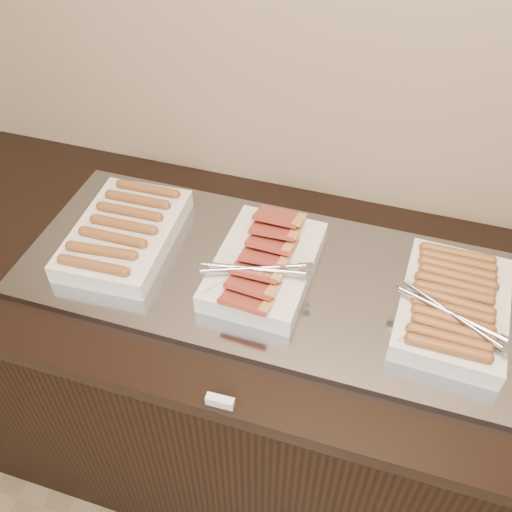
{
  "coord_description": "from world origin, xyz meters",
  "views": [
    {
      "loc": [
        0.25,
        1.22,
        1.92
      ],
      "look_at": [
        -0.04,
        2.13,
        0.97
      ],
      "focal_mm": 40.0,
      "sensor_mm": 36.0,
      "label": 1
    }
  ],
  "objects_px": {
    "warming_tray": "(267,276)",
    "dish_right": "(453,306)",
    "dish_left": "(125,233)",
    "dish_center": "(264,264)",
    "counter": "(269,381)"
  },
  "relations": [
    {
      "from": "warming_tray",
      "to": "dish_right",
      "type": "height_order",
      "value": "dish_right"
    },
    {
      "from": "dish_left",
      "to": "dish_center",
      "type": "height_order",
      "value": "dish_center"
    },
    {
      "from": "warming_tray",
      "to": "dish_left",
      "type": "height_order",
      "value": "dish_left"
    },
    {
      "from": "counter",
      "to": "warming_tray",
      "type": "relative_size",
      "value": 1.72
    },
    {
      "from": "counter",
      "to": "dish_left",
      "type": "bearing_deg",
      "value": 180.0
    },
    {
      "from": "counter",
      "to": "dish_right",
      "type": "height_order",
      "value": "dish_right"
    },
    {
      "from": "warming_tray",
      "to": "dish_center",
      "type": "height_order",
      "value": "dish_center"
    },
    {
      "from": "counter",
      "to": "dish_center",
      "type": "height_order",
      "value": "dish_center"
    },
    {
      "from": "counter",
      "to": "dish_left",
      "type": "height_order",
      "value": "dish_left"
    },
    {
      "from": "counter",
      "to": "dish_right",
      "type": "xyz_separation_m",
      "value": [
        0.42,
        -0.0,
        0.5
      ]
    },
    {
      "from": "dish_center",
      "to": "counter",
      "type": "bearing_deg",
      "value": 15.34
    },
    {
      "from": "dish_left",
      "to": "dish_right",
      "type": "distance_m",
      "value": 0.81
    },
    {
      "from": "warming_tray",
      "to": "dish_left",
      "type": "relative_size",
      "value": 3.23
    },
    {
      "from": "dish_left",
      "to": "warming_tray",
      "type": "bearing_deg",
      "value": -3.06
    },
    {
      "from": "warming_tray",
      "to": "dish_left",
      "type": "xyz_separation_m",
      "value": [
        -0.38,
        0.0,
        0.04
      ]
    }
  ]
}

